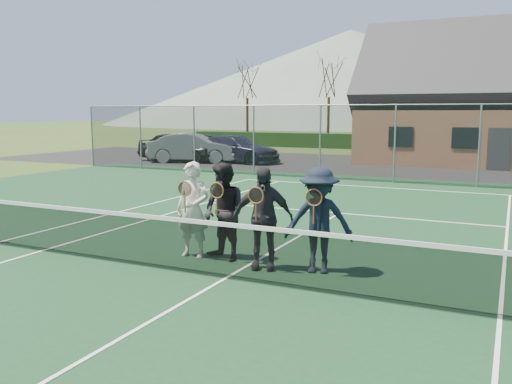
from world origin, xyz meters
TOP-DOWN VIEW (x-y plane):
  - ground at (0.00, 20.00)m, footprint 220.00×220.00m
  - court_surface at (0.00, 0.00)m, footprint 30.00×30.00m
  - tarmac_carpark at (-4.00, 20.00)m, footprint 40.00×12.00m
  - hedge_row at (0.00, 32.00)m, footprint 40.00×1.20m
  - hill_west at (-25.00, 95.00)m, footprint 110.00×110.00m
  - car_a at (-12.56, 17.71)m, footprint 4.81×1.98m
  - car_b at (-11.57, 17.50)m, footprint 5.11×3.10m
  - car_c at (-9.46, 18.44)m, footprint 5.26×2.59m
  - court_markings at (0.00, 0.00)m, footprint 11.03×23.83m
  - tennis_net at (0.00, 0.00)m, footprint 11.68×0.08m
  - perimeter_fence at (0.00, 13.50)m, footprint 30.07×0.07m
  - tree_a at (-16.00, 33.00)m, footprint 3.20×3.20m
  - tree_b at (-9.00, 33.00)m, footprint 3.20×3.20m
  - tree_c at (2.00, 33.00)m, footprint 3.20×3.20m
  - player_a at (-1.21, 0.96)m, footprint 0.68×0.52m
  - player_b at (-0.58, 1.03)m, footprint 1.05×0.94m
  - player_c at (0.29, 0.82)m, footprint 1.14×0.73m
  - player_d at (1.25, 1.02)m, footprint 1.28×0.91m

SIDE VIEW (x-z plane):
  - ground at x=0.00m, z-range 0.00..0.00m
  - tarmac_carpark at x=-4.00m, z-range 0.00..0.01m
  - court_surface at x=0.00m, z-range 0.00..0.02m
  - court_markings at x=0.00m, z-range 0.02..0.03m
  - tennis_net at x=0.00m, z-range -0.01..1.09m
  - hedge_row at x=0.00m, z-range 0.00..1.10m
  - car_c at x=-9.46m, z-range 0.00..1.47m
  - car_b at x=-11.57m, z-range 0.00..1.59m
  - car_a at x=-12.56m, z-range 0.00..1.63m
  - player_d at x=1.25m, z-range 0.02..1.82m
  - player_b at x=-0.58m, z-range 0.02..1.82m
  - player_c at x=0.29m, z-range 0.02..1.82m
  - player_a at x=-1.21m, z-range 0.02..1.82m
  - perimeter_fence at x=0.00m, z-range 0.01..3.03m
  - tree_a at x=-16.00m, z-range 1.91..9.68m
  - tree_b at x=-9.00m, z-range 1.91..9.68m
  - tree_c at x=2.00m, z-range 1.91..9.68m
  - hill_west at x=-25.00m, z-range 0.00..18.00m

